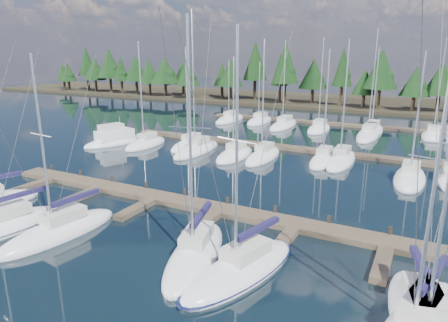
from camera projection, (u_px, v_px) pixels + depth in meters
The scene contains 12 objects.
ground at pixel (276, 172), 41.08m from camera, with size 260.00×260.00×0.00m, color black.
far_shore at pixel (366, 103), 92.32m from camera, with size 220.00×30.00×0.60m, color #2C2618.
main_dock at pixel (218, 213), 30.21m from camera, with size 44.00×6.13×0.90m.
back_docks at pixel (323, 136), 57.78m from camera, with size 50.00×21.80×0.40m.
front_sailboat_1 at pixel (4, 227), 27.57m from camera, with size 4.45×9.37×13.08m.
front_sailboat_2 at pixel (60, 231), 26.90m from camera, with size 3.61×9.10×12.72m.
front_sailboat_3 at pixel (195, 254), 23.88m from camera, with size 4.86×9.26×14.65m.
front_sailboat_4 at pixel (241, 269), 22.21m from camera, with size 5.17×9.66×14.03m.
front_sailboat_5 at pixel (423, 321), 17.92m from camera, with size 4.69×9.25×15.64m.
back_sailboat_rows at pixel (319, 142), 53.38m from camera, with size 44.08×32.92×17.37m.
motor_yacht_left at pixel (115, 140), 53.47m from camera, with size 5.59×9.34×4.43m.
tree_line at pixel (358, 75), 82.47m from camera, with size 184.88×11.63×13.81m.
Camera 1 is at (13.38, -7.33, 12.03)m, focal length 32.00 mm.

